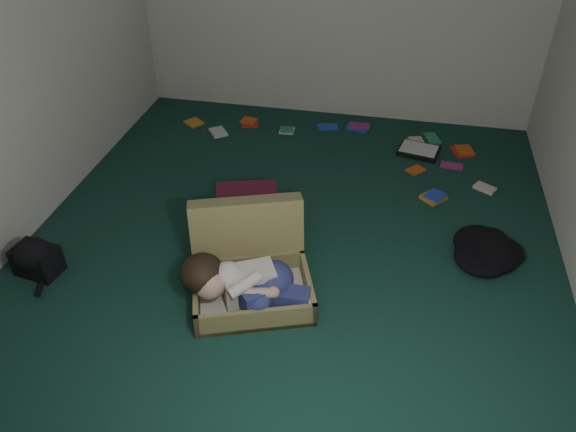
% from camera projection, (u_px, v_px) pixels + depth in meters
% --- Properties ---
extents(floor, '(4.50, 4.50, 0.00)m').
position_uv_depth(floor, '(292.00, 241.00, 4.30)').
color(floor, '#12352B').
rests_on(floor, ground).
extents(wall_front, '(4.50, 0.00, 4.50)m').
position_uv_depth(wall_front, '(153.00, 362.00, 1.76)').
color(wall_front, silver).
rests_on(wall_front, ground).
extents(wall_left, '(0.00, 4.50, 4.50)m').
position_uv_depth(wall_left, '(8.00, 57.00, 3.86)').
color(wall_left, silver).
rests_on(wall_left, ground).
extents(suitcase, '(0.99, 0.97, 0.57)m').
position_uv_depth(suitcase, '(250.00, 267.00, 3.81)').
color(suitcase, olive).
rests_on(suitcase, floor).
extents(person, '(0.87, 0.44, 0.35)m').
position_uv_depth(person, '(244.00, 283.00, 3.62)').
color(person, silver).
rests_on(person, suitcase).
extents(maroon_bin, '(0.55, 0.48, 0.32)m').
position_uv_depth(maroon_bin, '(248.00, 210.00, 4.35)').
color(maroon_bin, '#4D0F21').
rests_on(maroon_bin, floor).
extents(backpack, '(0.42, 0.36, 0.23)m').
position_uv_depth(backpack, '(37.00, 259.00, 3.96)').
color(backpack, black).
rests_on(backpack, floor).
extents(clothing_pile, '(0.52, 0.44, 0.16)m').
position_uv_depth(clothing_pile, '(487.00, 248.00, 4.12)').
color(clothing_pile, black).
rests_on(clothing_pile, floor).
extents(paper_tray, '(0.42, 0.35, 0.05)m').
position_uv_depth(paper_tray, '(419.00, 151.00, 5.37)').
color(paper_tray, black).
rests_on(paper_tray, floor).
extents(book_scatter, '(3.06, 1.36, 0.02)m').
position_uv_depth(book_scatter, '(359.00, 146.00, 5.48)').
color(book_scatter, orange).
rests_on(book_scatter, floor).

